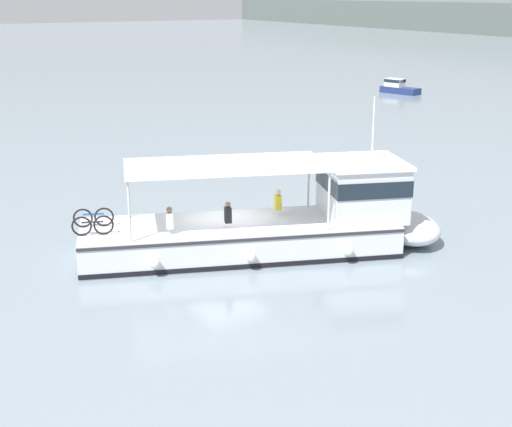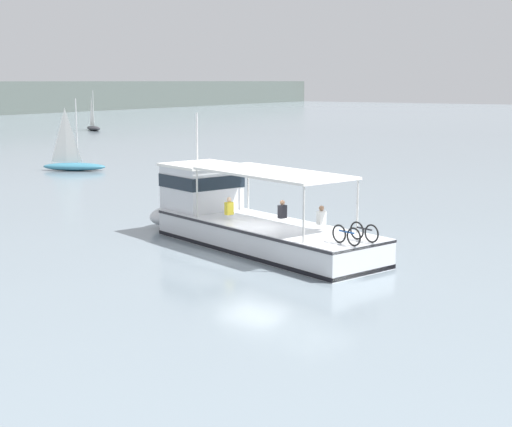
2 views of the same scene
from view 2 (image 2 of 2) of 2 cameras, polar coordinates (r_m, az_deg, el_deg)
ground_plane at (r=29.83m, az=-0.22°, el=-3.07°), size 400.00×400.00×0.00m
ferry_main at (r=31.65m, az=-1.16°, el=-0.44°), size 6.99×13.03×5.32m
sailboat_near_port at (r=59.22m, az=-13.51°, el=3.66°), size 3.44×4.91×5.40m
sailboat_far_right at (r=107.14m, az=-12.08°, el=6.39°), size 3.73×4.81×5.40m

